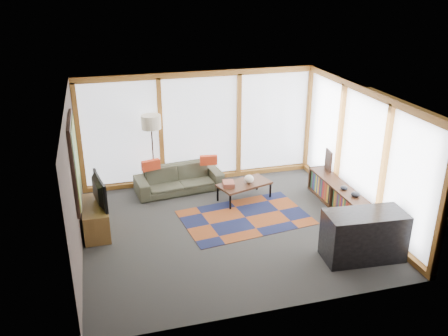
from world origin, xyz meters
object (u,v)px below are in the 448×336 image
object	(u,v)px
tv_console	(96,218)
bar_counter	(364,236)
television	(95,191)
floor_lamp	(153,153)
coffee_table	(244,191)
sofa	(179,179)
bookshelf	(338,196)

from	to	relation	value
tv_console	bar_counter	xyz separation A→B (m)	(4.40, -2.14, 0.15)
television	bar_counter	bearing A→B (deg)	-126.13
floor_lamp	coffee_table	distance (m)	2.21
sofa	television	world-z (taller)	television
sofa	television	xyz separation A→B (m)	(-1.81, -1.39, 0.55)
coffee_table	television	bearing A→B (deg)	-169.39
sofa	bar_counter	distance (m)	4.37
bookshelf	television	bearing A→B (deg)	176.33
television	coffee_table	bearing A→B (deg)	-89.30
floor_lamp	television	xyz separation A→B (m)	(-1.29, -1.67, -0.04)
floor_lamp	bookshelf	size ratio (longest dim) A/B	0.83
bookshelf	tv_console	xyz separation A→B (m)	(-4.90, 0.30, 0.02)
coffee_table	television	size ratio (longest dim) A/B	1.19
bookshelf	television	xyz separation A→B (m)	(-4.87, 0.31, 0.57)
floor_lamp	bar_counter	distance (m)	4.92
floor_lamp	sofa	bearing A→B (deg)	-28.35
bookshelf	bar_counter	xyz separation A→B (m)	(-0.50, -1.84, 0.17)
coffee_table	floor_lamp	bearing A→B (deg)	148.85
coffee_table	tv_console	bearing A→B (deg)	-169.32
sofa	television	distance (m)	2.34
tv_console	bar_counter	bearing A→B (deg)	-25.94
sofa	television	size ratio (longest dim) A/B	2.03
floor_lamp	tv_console	world-z (taller)	floor_lamp
floor_lamp	television	distance (m)	2.11
television	bookshelf	bearing A→B (deg)	-103.58
sofa	coffee_table	distance (m)	1.52
bookshelf	tv_console	world-z (taller)	tv_console
sofa	bar_counter	world-z (taller)	bar_counter
coffee_table	tv_console	size ratio (longest dim) A/B	1.02
floor_lamp	bookshelf	bearing A→B (deg)	-28.99
floor_lamp	tv_console	distance (m)	2.22
floor_lamp	bookshelf	world-z (taller)	floor_lamp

